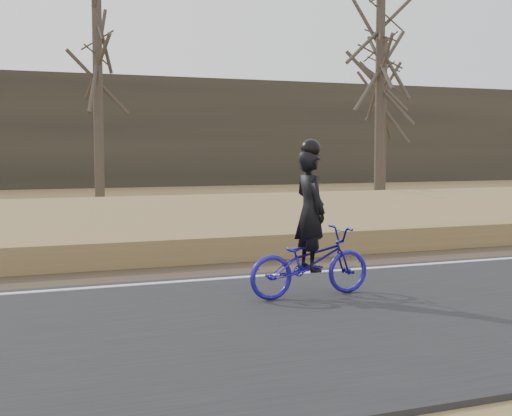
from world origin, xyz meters
name	(u,v)px	position (x,y,z in m)	size (l,w,h in m)	color
cyclist	(310,247)	(4.69, -1.45, 0.72)	(1.79, 0.70, 2.10)	#1F1597
bare_tree_center	(98,84)	(4.88, 16.57, 4.42)	(0.36, 0.36, 8.84)	#463D33
bare_tree_right	(380,97)	(15.19, 13.99, 4.06)	(0.36, 0.36, 8.13)	#463D33
bare_tree_far_right	(383,116)	(18.80, 19.56, 3.65)	(0.36, 0.36, 7.29)	#463D33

